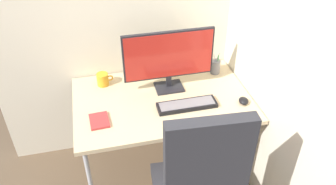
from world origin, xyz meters
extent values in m
plane|color=brown|center=(0.00, 0.00, 0.00)|extent=(8.00, 8.00, 0.00)
cube|color=beige|center=(0.65, -0.16, 1.40)|extent=(0.04, 1.94, 2.80)
cube|color=#D1B78C|center=(0.00, 0.00, 0.71)|extent=(1.23, 0.81, 0.03)
cylinder|color=#B2B5BA|center=(0.56, -0.35, 0.35)|extent=(0.03, 0.03, 0.69)
cylinder|color=#B2B5BA|center=(-0.56, 0.35, 0.35)|extent=(0.03, 0.03, 0.69)
cylinder|color=#B2B5BA|center=(0.56, 0.35, 0.35)|extent=(0.03, 0.03, 0.69)
cube|color=#2D2D33|center=(0.04, -0.83, 0.83)|extent=(0.43, 0.10, 0.74)
cube|color=black|center=(0.08, 0.11, 0.73)|extent=(0.20, 0.16, 0.01)
cube|color=black|center=(0.08, 0.12, 0.78)|extent=(0.04, 0.02, 0.09)
cube|color=black|center=(0.08, 0.12, 0.99)|extent=(0.64, 0.02, 0.36)
cube|color=#B2261E|center=(0.08, 0.11, 0.99)|extent=(0.62, 0.01, 0.33)
cube|color=black|center=(0.14, -0.14, 0.74)|extent=(0.41, 0.12, 0.03)
cube|color=slate|center=(0.14, -0.14, 0.75)|extent=(0.38, 0.10, 0.00)
ellipsoid|color=black|center=(0.53, -0.19, 0.74)|extent=(0.08, 0.09, 0.04)
cylinder|color=slate|center=(0.48, 0.23, 0.78)|extent=(0.08, 0.08, 0.11)
cylinder|color=#B2B5BA|center=(0.47, 0.23, 0.84)|extent=(0.04, 0.02, 0.12)
cylinder|color=#B2B5BA|center=(0.48, 0.23, 0.84)|extent=(0.04, 0.02, 0.12)
torus|color=#333338|center=(0.48, 0.23, 0.79)|extent=(0.04, 0.04, 0.01)
cylinder|color=#3FAD59|center=(0.49, 0.22, 0.82)|extent=(0.01, 0.01, 0.13)
cube|color=#B23333|center=(-0.45, -0.15, 0.73)|extent=(0.13, 0.16, 0.02)
cylinder|color=orange|center=(-0.39, 0.27, 0.77)|extent=(0.09, 0.09, 0.09)
torus|color=orange|center=(-0.33, 0.27, 0.77)|extent=(0.05, 0.01, 0.05)
camera|label=1|loc=(-0.41, -1.88, 2.16)|focal=36.39mm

